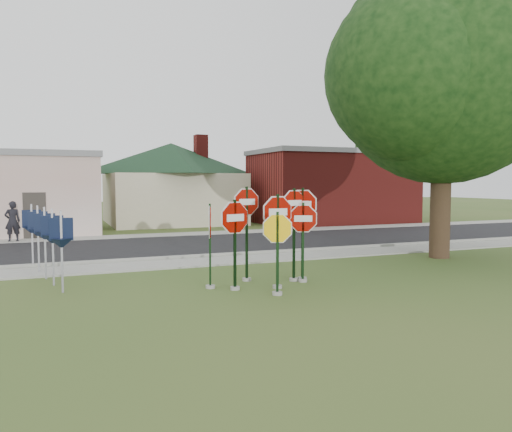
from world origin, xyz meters
name	(u,v)px	position (x,y,z in m)	size (l,w,h in m)	color
ground	(293,297)	(0.00, 0.00, 0.00)	(120.00, 120.00, 0.00)	#375720
sidewalk_near	(221,261)	(0.00, 5.50, 0.03)	(60.00, 1.60, 0.06)	gray
road	(187,245)	(0.00, 10.00, 0.02)	(60.00, 7.00, 0.04)	black
sidewalk_far	(166,235)	(0.00, 14.30, 0.03)	(60.00, 1.60, 0.06)	gray
curb	(212,256)	(0.00, 6.50, 0.07)	(60.00, 0.20, 0.14)	gray
stop_sign_center	(278,227)	(0.04, 0.99, 1.55)	(1.11, 0.24, 2.49)	gray
stop_sign_yellow	(277,244)	(-0.27, 0.31, 1.21)	(0.92, 0.34, 2.08)	gray
stop_sign_left	(235,232)	(-1.01, 1.23, 1.45)	(1.08, 0.32, 2.36)	gray
stop_sign_right	(303,232)	(1.01, 1.48, 1.35)	(0.98, 0.41, 2.24)	gray
stop_sign_back_right	(294,223)	(0.84, 1.67, 1.59)	(0.96, 0.24, 2.60)	gray
stop_sign_back_left	(247,220)	(-0.34, 2.17, 1.65)	(1.02, 0.24, 2.66)	gray
stop_sign_far_right	(303,220)	(1.12, 1.71, 1.64)	(0.77, 0.79, 2.63)	gray
stop_sign_far_left	(210,234)	(-1.53, 1.63, 1.37)	(0.35, 1.11, 2.26)	gray
route_sign_row	(45,235)	(-5.40, 4.50, 1.22)	(1.43, 4.63, 2.00)	#59595E
building_house	(171,167)	(2.00, 22.00, 3.65)	(11.60, 11.60, 6.20)	beige
building_brick	(332,186)	(12.00, 18.50, 2.40)	(10.20, 6.20, 4.75)	maroon
oak_tree	(444,72)	(7.50, 3.50, 6.50)	(11.40, 10.80, 10.41)	#301E15
bg_tree_right	(387,149)	(22.00, 26.00, 5.58)	(5.60, 5.60, 8.40)	#301E15
pedestrian	(12,221)	(-6.88, 14.05, 0.95)	(0.65, 0.43, 1.78)	black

